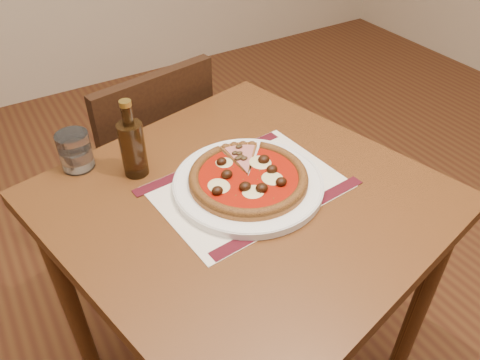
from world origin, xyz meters
The scene contains 8 objects.
table centered at (-0.06, 0.78, 0.65)m, with size 0.96×0.96×0.75m.
chair_far centered at (-0.09, 1.36, 0.49)m, with size 0.47×0.47×0.85m.
placemat centered at (-0.04, 0.80, 0.75)m, with size 0.42×0.30×0.00m, color silver.
plate centered at (-0.04, 0.80, 0.76)m, with size 0.35×0.35×0.02m, color white.
pizza centered at (-0.04, 0.80, 0.78)m, with size 0.27×0.27×0.04m.
ham_slice centered at (0.01, 0.88, 0.78)m, with size 0.09×0.13×0.02m.
water_glass centered at (-0.35, 1.08, 0.80)m, with size 0.08×0.08×0.09m, color white.
bottle centered at (-0.24, 0.99, 0.83)m, with size 0.06×0.06×0.20m.
Camera 1 is at (-0.49, 0.09, 1.45)m, focal length 35.00 mm.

